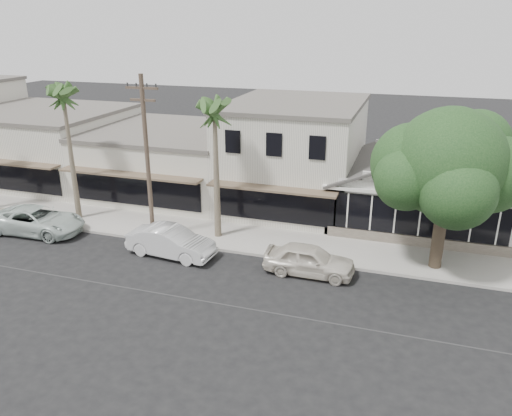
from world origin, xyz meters
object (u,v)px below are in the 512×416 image
(car_1, at_px, (171,242))
(shade_tree, at_px, (447,165))
(car_0, at_px, (309,260))
(car_2, at_px, (37,220))
(utility_pole, at_px, (147,156))

(car_1, xyz_separation_m, shade_tree, (12.94, 2.78, 4.47))
(car_0, distance_m, car_2, 15.87)
(utility_pole, height_order, car_1, utility_pole)
(car_1, bearing_deg, utility_pole, 56.57)
(car_0, xyz_separation_m, car_2, (-15.87, 0.19, 0.01))
(car_1, distance_m, car_2, 8.66)
(car_1, distance_m, shade_tree, 13.97)
(car_0, relative_size, car_1, 0.93)
(car_2, xyz_separation_m, shade_tree, (21.60, 2.40, 4.48))
(car_0, height_order, car_1, car_1)
(utility_pole, distance_m, car_1, 4.69)
(utility_pole, relative_size, car_1, 1.93)
(car_1, bearing_deg, car_2, 92.98)
(utility_pole, bearing_deg, car_0, -8.29)
(car_1, xyz_separation_m, car_2, (-8.66, 0.38, -0.01))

